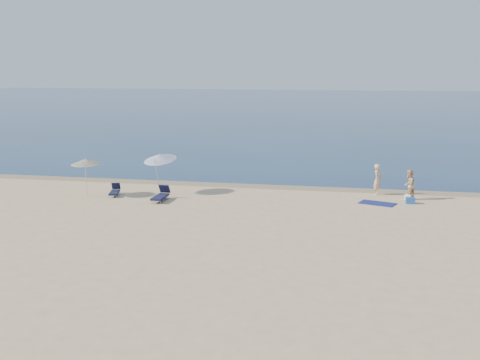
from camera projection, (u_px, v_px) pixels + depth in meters
name	position (u px, v px, depth m)	size (l,w,h in m)	color
ground	(237.00, 311.00, 18.34)	(160.00, 160.00, 0.00)	tan
sea	(345.00, 106.00, 114.61)	(240.00, 160.00, 0.01)	#0C264B
wet_sand_strip	(301.00, 188.00, 37.02)	(240.00, 1.60, 0.00)	#847254
person_left	(378.00, 180.00, 34.84)	(0.66, 0.43, 1.81)	#DEAA7D
person_right	(409.00, 185.00, 33.62)	(0.82, 0.64, 1.69)	tan
beach_towel	(377.00, 203.00, 32.74)	(1.90, 1.06, 0.03)	#101852
white_bag	(408.00, 197.00, 33.73)	(0.34, 0.30, 0.30)	white
blue_cooler	(410.00, 200.00, 32.73)	(0.49, 0.35, 0.35)	#1E50A4
umbrella_near	(160.00, 157.00, 35.08)	(2.48, 2.50, 2.56)	silver
umbrella_far	(86.00, 162.00, 34.26)	(2.09, 2.10, 2.29)	silver
lounger_left	(115.00, 191.00, 34.83)	(0.85, 1.56, 0.66)	#131835
lounger_right	(161.00, 195.00, 33.45)	(0.60, 1.82, 0.80)	#131536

